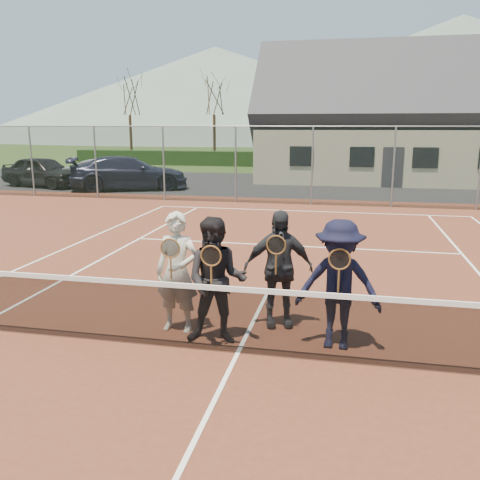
{
  "coord_description": "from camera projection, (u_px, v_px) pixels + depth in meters",
  "views": [
    {
      "loc": [
        1.34,
        -6.21,
        3.03
      ],
      "look_at": [
        -0.29,
        1.5,
        1.25
      ],
      "focal_mm": 38.0,
      "sensor_mm": 36.0,
      "label": 1
    }
  ],
  "objects": [
    {
      "name": "court_surface",
      "position": [
        238.0,
        354.0,
        6.86
      ],
      "size": [
        30.0,
        30.0,
        0.02
      ],
      "primitive_type": "cube",
      "color": "#562819",
      "rests_on": "ground"
    },
    {
      "name": "player_b",
      "position": [
        216.0,
        281.0,
        7.05
      ],
      "size": [
        0.94,
        0.76,
        1.8
      ],
      "color": "black",
      "rests_on": "court_surface"
    },
    {
      "name": "tarmac_carpark",
      "position": [
        244.0,
        184.0,
        26.76
      ],
      "size": [
        40.0,
        12.0,
        0.01
      ],
      "primitive_type": "cube",
      "color": "black",
      "rests_on": "ground"
    },
    {
      "name": "player_a",
      "position": [
        177.0,
        272.0,
        7.46
      ],
      "size": [
        0.68,
        0.52,
        1.8
      ],
      "color": "beige",
      "rests_on": "court_surface"
    },
    {
      "name": "tree_c",
      "position": [
        361.0,
        86.0,
        36.68
      ],
      "size": [
        3.2,
        3.2,
        7.77
      ],
      "color": "#322312",
      "rests_on": "ground"
    },
    {
      "name": "ground",
      "position": [
        320.0,
        186.0,
        25.95
      ],
      "size": [
        220.0,
        220.0,
        0.0
      ],
      "primitive_type": "plane",
      "color": "#2B4318",
      "rests_on": "ground"
    },
    {
      "name": "hill_centre",
      "position": [
        458.0,
        80.0,
        91.06
      ],
      "size": [
        120.0,
        120.0,
        22.0
      ],
      "primitive_type": "cone",
      "color": "#55665C",
      "rests_on": "ground"
    },
    {
      "name": "car_a",
      "position": [
        43.0,
        172.0,
        25.48
      ],
      "size": [
        4.79,
        2.88,
        1.53
      ],
      "primitive_type": "imported",
      "rotation": [
        0.0,
        0.0,
        1.32
      ],
      "color": "black",
      "rests_on": "ground"
    },
    {
      "name": "hedge_row",
      "position": [
        330.0,
        160.0,
        37.28
      ],
      "size": [
        40.0,
        1.2,
        1.1
      ],
      "primitive_type": "cube",
      "color": "black",
      "rests_on": "ground"
    },
    {
      "name": "hill_west",
      "position": [
        216.0,
        95.0,
        100.58
      ],
      "size": [
        110.0,
        110.0,
        18.0
      ],
      "primitive_type": "cone",
      "color": "#586A5F",
      "rests_on": "ground"
    },
    {
      "name": "tennis_net",
      "position": [
        238.0,
        317.0,
        6.75
      ],
      "size": [
        11.68,
        0.08,
        1.1
      ],
      "color": "slate",
      "rests_on": "ground"
    },
    {
      "name": "player_c",
      "position": [
        278.0,
        269.0,
        7.66
      ],
      "size": [
        1.13,
        0.7,
        1.8
      ],
      "color": "#24252A",
      "rests_on": "court_surface"
    },
    {
      "name": "tree_b",
      "position": [
        214.0,
        89.0,
        38.9
      ],
      "size": [
        3.2,
        3.2,
        7.77
      ],
      "color": "#321D12",
      "rests_on": "ground"
    },
    {
      "name": "player_d",
      "position": [
        339.0,
        285.0,
        6.88
      ],
      "size": [
        1.2,
        0.73,
        1.8
      ],
      "color": "black",
      "rests_on": "court_surface"
    },
    {
      "name": "court_markings",
      "position": [
        238.0,
        353.0,
        6.86
      ],
      "size": [
        11.03,
        23.83,
        0.01
      ],
      "color": "white",
      "rests_on": "court_surface"
    },
    {
      "name": "car_b",
      "position": [
        105.0,
        173.0,
        26.02
      ],
      "size": [
        4.28,
        2.75,
        1.33
      ],
      "primitive_type": "imported",
      "rotation": [
        0.0,
        0.0,
        1.93
      ],
      "color": "gray",
      "rests_on": "ground"
    },
    {
      "name": "tree_a",
      "position": [
        129.0,
        90.0,
        40.31
      ],
      "size": [
        3.2,
        3.2,
        7.77
      ],
      "color": "#392214",
      "rests_on": "ground"
    },
    {
      "name": "clubhouse",
      "position": [
        400.0,
        108.0,
        28.08
      ],
      "size": [
        15.6,
        8.2,
        7.7
      ],
      "color": "beige",
      "rests_on": "ground"
    },
    {
      "name": "car_c",
      "position": [
        129.0,
        173.0,
        24.27
      ],
      "size": [
        5.97,
        4.26,
        1.6
      ],
      "primitive_type": "imported",
      "rotation": [
        0.0,
        0.0,
        1.98
      ],
      "color": "#181A30",
      "rests_on": "ground"
    },
    {
      "name": "perimeter_fence",
      "position": [
        312.0,
        166.0,
        19.41
      ],
      "size": [
        30.07,
        0.07,
        3.02
      ],
      "color": "slate",
      "rests_on": "ground"
    }
  ]
}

